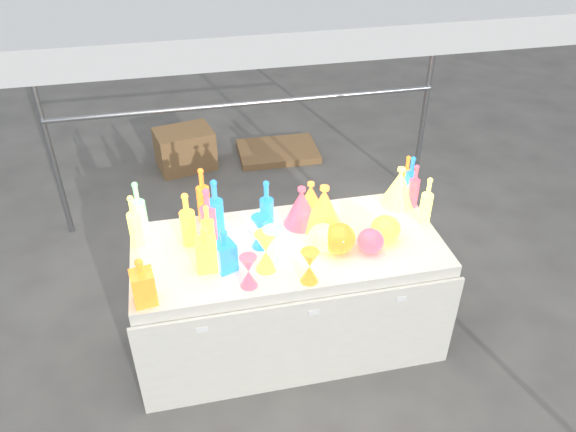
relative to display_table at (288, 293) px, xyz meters
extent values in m
plane|color=slate|center=(0.00, 0.01, -0.37)|extent=(80.00, 80.00, 0.00)
cylinder|color=gray|center=(-1.50, 1.51, 0.83)|extent=(0.04, 0.04, 2.40)
cylinder|color=gray|center=(1.50, 1.51, 0.83)|extent=(0.04, 0.04, 2.40)
cylinder|color=gray|center=(0.00, 1.48, 0.63)|extent=(3.00, 0.04, 0.04)
cube|color=silver|center=(0.00, 0.01, 0.00)|extent=(1.80, 0.80, 0.75)
cube|color=silver|center=(0.00, -0.41, -0.04)|extent=(1.84, 0.02, 0.68)
cube|color=white|center=(-0.55, -0.42, 0.23)|extent=(0.06, 0.00, 0.03)
cube|color=white|center=(0.05, -0.42, 0.23)|extent=(0.06, 0.00, 0.03)
cube|color=white|center=(0.55, -0.42, 0.23)|extent=(0.06, 0.00, 0.03)
cube|color=olive|center=(-0.50, 2.39, -0.18)|extent=(0.59, 0.48, 0.38)
cube|color=olive|center=(0.42, 2.44, -0.34)|extent=(0.80, 0.58, 0.07)
camera|label=1|loc=(-0.55, -2.51, 2.38)|focal=35.00mm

